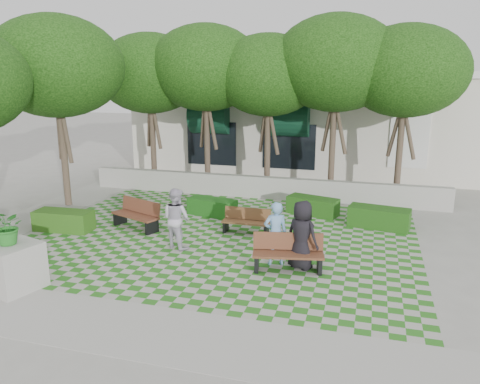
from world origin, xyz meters
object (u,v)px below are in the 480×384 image
(bench_mid, at_px, (246,221))
(bench_west, at_px, (137,215))
(hedge_midright, at_px, (313,206))
(hedge_west, at_px, (64,221))
(person_white, at_px, (176,218))
(hedge_east, at_px, (379,218))
(planter_front, at_px, (12,257))
(hedge_midleft, at_px, (212,207))
(person_blue, at_px, (275,234))
(person_dark, at_px, (302,235))
(bench_east, at_px, (288,253))

(bench_mid, distance_m, bench_west, 3.68)
(hedge_midright, xyz_separation_m, hedge_west, (-7.66, -4.08, 0.01))
(person_white, bearing_deg, hedge_east, -127.81)
(hedge_west, bearing_deg, hedge_east, 17.55)
(bench_mid, height_order, planter_front, planter_front)
(bench_west, height_order, hedge_midleft, bench_west)
(person_blue, bearing_deg, hedge_midleft, -74.91)
(hedge_west, xyz_separation_m, planter_front, (1.59, -4.08, 0.48))
(hedge_east, height_order, person_dark, person_dark)
(bench_east, bearing_deg, planter_front, -166.06)
(hedge_west, xyz_separation_m, person_blue, (7.29, -0.89, 0.54))
(hedge_west, height_order, person_blue, person_blue)
(hedge_midright, bearing_deg, hedge_midleft, -162.56)
(hedge_midright, height_order, person_blue, person_blue)
(person_blue, bearing_deg, hedge_east, -147.86)
(bench_mid, distance_m, hedge_west, 6.03)
(person_blue, bearing_deg, hedge_midright, -118.37)
(hedge_midleft, bearing_deg, bench_mid, -42.35)
(hedge_west, bearing_deg, bench_east, -8.67)
(hedge_midright, height_order, hedge_west, hedge_west)
(person_dark, bearing_deg, hedge_east, -90.76)
(bench_west, height_order, hedge_west, bench_west)
(bench_east, height_order, hedge_west, bench_east)
(bench_west, bearing_deg, person_dark, 4.36)
(hedge_east, relative_size, hedge_midright, 1.07)
(bench_east, relative_size, bench_mid, 1.25)
(bench_east, xyz_separation_m, person_white, (-3.47, 0.73, 0.44))
(person_dark, bearing_deg, planter_front, 50.83)
(planter_front, bearing_deg, hedge_midright, 53.34)
(person_white, bearing_deg, bench_mid, -111.36)
(bench_mid, bearing_deg, planter_front, -127.79)
(hedge_east, distance_m, person_white, 6.83)
(bench_mid, xyz_separation_m, bench_west, (-3.64, -0.53, 0.07))
(hedge_midright, bearing_deg, bench_mid, -123.89)
(planter_front, bearing_deg, person_white, 54.04)
(hedge_east, xyz_separation_m, hedge_midright, (-2.34, 0.92, -0.02))
(hedge_midleft, distance_m, planter_front, 7.51)
(bench_mid, relative_size, person_dark, 0.83)
(bench_east, relative_size, hedge_west, 1.01)
(hedge_west, distance_m, person_dark, 8.09)
(bench_west, distance_m, planter_front, 5.00)
(hedge_midleft, distance_m, person_dark, 5.56)
(bench_west, distance_m, hedge_midleft, 2.85)
(bench_east, relative_size, hedge_east, 0.97)
(bench_east, height_order, bench_mid, bench_east)
(hedge_east, distance_m, hedge_midright, 2.51)
(planter_front, bearing_deg, bench_mid, 52.05)
(bench_mid, height_order, hedge_west, bench_mid)
(bench_west, relative_size, person_white, 1.06)
(person_blue, xyz_separation_m, person_dark, (0.72, -0.07, 0.05))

